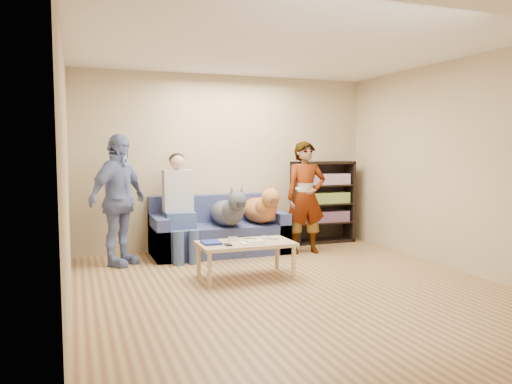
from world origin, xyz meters
name	(u,v)px	position (x,y,z in m)	size (l,w,h in m)	color
ground	(295,290)	(0.00, 0.00, 0.00)	(5.00, 5.00, 0.00)	brown
ceiling	(296,41)	(0.00, 0.00, 2.60)	(5.00, 5.00, 0.00)	white
wall_back	(227,162)	(0.00, 2.50, 1.30)	(4.50, 4.50, 0.00)	tan
wall_front	(476,184)	(0.00, -2.50, 1.30)	(4.50, 4.50, 0.00)	tan
wall_left	(66,172)	(-2.25, 0.00, 1.30)	(5.00, 5.00, 0.00)	tan
wall_right	(466,166)	(2.25, 0.00, 1.30)	(5.00, 5.00, 0.00)	tan
blanket	(269,217)	(0.49, 1.98, 0.51)	(0.45, 0.38, 0.16)	silver
person_standing_right	(306,197)	(0.94, 1.68, 0.80)	(0.59, 0.38, 1.61)	gray
person_standing_left	(118,200)	(-1.66, 1.82, 0.85)	(0.99, 0.41, 1.69)	#7284B6
held_controller	(299,189)	(0.74, 1.48, 0.95)	(0.04, 0.11, 0.03)	white
notebook_blue	(211,242)	(-0.73, 0.70, 0.43)	(0.20, 0.26, 0.03)	navy
papers	(253,243)	(-0.28, 0.55, 0.43)	(0.26, 0.20, 0.01)	silver
magazine	(254,241)	(-0.25, 0.57, 0.44)	(0.22, 0.17, 0.01)	#B8AE93
camera_silver	(233,239)	(-0.45, 0.77, 0.45)	(0.11, 0.06, 0.05)	silver
controller_a	(265,238)	(-0.05, 0.75, 0.43)	(0.04, 0.13, 0.03)	silver
controller_b	(274,239)	(0.03, 0.67, 0.43)	(0.09, 0.06, 0.03)	silver
headphone_cup_a	(262,240)	(-0.13, 0.63, 0.43)	(0.07, 0.07, 0.02)	white
headphone_cup_b	(260,239)	(-0.13, 0.71, 0.43)	(0.07, 0.07, 0.02)	silver
pen_orange	(249,244)	(-0.35, 0.49, 0.42)	(0.01, 0.01, 0.14)	#CF601D
pen_black	(250,238)	(-0.21, 0.83, 0.42)	(0.01, 0.01, 0.14)	black
wallet	(228,245)	(-0.58, 0.53, 0.43)	(0.07, 0.12, 0.01)	black
sofa	(218,234)	(-0.25, 2.10, 0.28)	(1.90, 0.85, 0.82)	#515B93
person_seated	(179,202)	(-0.84, 1.97, 0.77)	(0.40, 0.73, 1.47)	#3F5F8A
dog_gray	(229,211)	(-0.17, 1.84, 0.63)	(0.41, 1.25, 0.59)	#4C4D56
dog_tan	(261,208)	(0.35, 1.93, 0.64)	(0.42, 1.17, 0.61)	#B87538
coffee_table	(246,246)	(-0.33, 0.65, 0.37)	(1.10, 0.60, 0.42)	#D0B280
bookshelf	(322,200)	(1.55, 2.33, 0.68)	(1.00, 0.34, 1.30)	black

